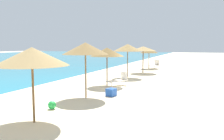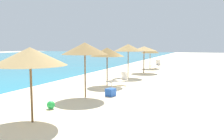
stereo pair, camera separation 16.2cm
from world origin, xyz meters
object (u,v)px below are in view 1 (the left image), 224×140
beach_umbrella_1 (32,56)px  beach_ball (52,105)px  beach_umbrella_3 (107,52)px  beach_umbrella_5 (143,49)px  beach_umbrella_6 (149,51)px  lounge_chair_1 (155,64)px  lounge_chair_0 (119,80)px  cooler_box (111,92)px  beach_umbrella_2 (85,49)px  beach_umbrella_4 (128,48)px

beach_umbrella_1 → beach_ball: beach_umbrella_1 is taller
beach_umbrella_3 → beach_umbrella_5: size_ratio=0.98×
beach_umbrella_6 → beach_ball: 19.49m
beach_umbrella_5 → lounge_chair_1: (5.24, -0.27, -2.00)m
lounge_chair_0 → lounge_chair_1: lounge_chair_1 is taller
lounge_chair_1 → cooler_box: bearing=115.7°
beach_umbrella_2 → beach_umbrella_5: beach_umbrella_2 is taller
beach_umbrella_3 → beach_umbrella_6: size_ratio=1.06×
beach_umbrella_5 → lounge_chair_1: bearing=-3.0°
beach_umbrella_6 → lounge_chair_1: 2.00m
beach_umbrella_4 → beach_ball: 11.25m
beach_umbrella_4 → cooler_box: (-7.57, -1.40, -2.38)m
beach_umbrella_4 → beach_ball: size_ratio=8.04×
beach_umbrella_4 → beach_ball: (-10.99, 0.07, -2.41)m
beach_umbrella_1 → beach_umbrella_6: (21.13, 0.30, -0.23)m
beach_umbrella_2 → beach_umbrella_1: bearing=-178.2°
beach_umbrella_6 → lounge_chair_1: size_ratio=1.74×
beach_umbrella_4 → beach_umbrella_6: size_ratio=1.17×
beach_umbrella_1 → beach_umbrella_2: (4.37, 0.14, 0.22)m
beach_umbrella_1 → beach_umbrella_2: 4.37m
beach_umbrella_4 → beach_umbrella_5: beach_umbrella_4 is taller
beach_umbrella_1 → lounge_chair_0: (8.52, -0.27, -1.98)m
beach_umbrella_2 → beach_umbrella_3: 3.91m
lounge_chair_1 → beach_umbrella_5: bearing=110.3°
beach_umbrella_2 → cooler_box: beach_umbrella_2 is taller
beach_umbrella_1 → beach_umbrella_4: 12.74m
beach_umbrella_5 → beach_ball: 15.15m
beach_umbrella_1 → beach_ball: 2.86m
beach_umbrella_2 → cooler_box: (0.80, -1.15, -2.41)m
beach_umbrella_6 → lounge_chair_0: beach_umbrella_6 is taller
lounge_chair_0 → cooler_box: size_ratio=3.03×
beach_umbrella_4 → lounge_chair_1: bearing=-4.3°
beach_umbrella_4 → beach_umbrella_5: bearing=-6.1°
beach_umbrella_2 → lounge_chair_1: size_ratio=2.06×
beach_umbrella_5 → lounge_chair_0: beach_umbrella_5 is taller
lounge_chair_0 → lounge_chair_1: 13.44m
beach_umbrella_1 → beach_umbrella_3: size_ratio=1.03×
beach_umbrella_2 → lounge_chair_0: size_ratio=1.89×
lounge_chair_1 → cooler_box: (-16.79, -0.70, -0.24)m
beach_umbrella_1 → lounge_chair_1: bearing=-0.8°
beach_umbrella_3 → cooler_box: 4.04m
beach_umbrella_2 → beach_ball: beach_umbrella_2 is taller
beach_umbrella_2 → beach_umbrella_5: 12.35m
beach_ball → cooler_box: (3.42, -1.47, 0.03)m
beach_umbrella_6 → beach_umbrella_4: bearing=179.4°
beach_umbrella_6 → beach_ball: (-19.39, 0.16, -1.99)m
beach_umbrella_5 → beach_ball: size_ratio=7.44×
beach_umbrella_2 → lounge_chair_0: (4.16, -0.40, -2.20)m
beach_umbrella_2 → beach_ball: size_ratio=8.15×
beach_umbrella_4 → lounge_chair_0: size_ratio=1.86×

